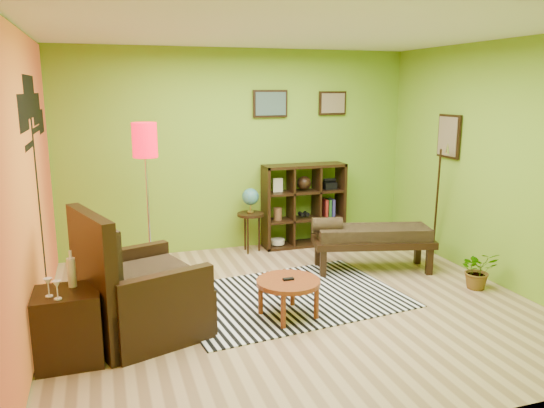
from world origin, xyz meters
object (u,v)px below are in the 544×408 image
object	(u,v)px
bench	(370,236)
potted_plant	(478,274)
globe_table	(250,204)
side_cabinet	(69,326)
coffee_table	(288,285)
armchair	(136,297)
floor_lamp	(145,155)
cube_shelf	(305,205)

from	to	relation	value
bench	potted_plant	xyz separation A→B (m)	(0.89, -0.95, -0.27)
globe_table	bench	bearing A→B (deg)	-44.92
side_cabinet	bench	bearing A→B (deg)	20.33
side_cabinet	potted_plant	world-z (taller)	side_cabinet
coffee_table	armchair	xyz separation A→B (m)	(-1.47, 0.07, 0.03)
side_cabinet	bench	xyz separation A→B (m)	(3.49, 1.29, 0.13)
coffee_table	potted_plant	distance (m)	2.35
side_cabinet	floor_lamp	distance (m)	2.16
side_cabinet	cube_shelf	world-z (taller)	cube_shelf
coffee_table	bench	distance (m)	1.78
coffee_table	floor_lamp	size ratio (longest dim) A/B	0.34
side_cabinet	bench	world-z (taller)	side_cabinet
side_cabinet	potted_plant	size ratio (longest dim) A/B	2.08
floor_lamp	globe_table	size ratio (longest dim) A/B	2.08
bench	globe_table	bearing A→B (deg)	135.08
armchair	potted_plant	distance (m)	3.81
coffee_table	floor_lamp	world-z (taller)	floor_lamp
floor_lamp	coffee_table	bearing A→B (deg)	-47.01
armchair	floor_lamp	world-z (taller)	floor_lamp
side_cabinet	globe_table	world-z (taller)	side_cabinet
coffee_table	armchair	distance (m)	1.47
bench	potted_plant	distance (m)	1.33
armchair	cube_shelf	world-z (taller)	armchair
armchair	floor_lamp	xyz separation A→B (m)	(0.24, 1.24, 1.16)
side_cabinet	floor_lamp	world-z (taller)	floor_lamp
coffee_table	floor_lamp	bearing A→B (deg)	132.99
coffee_table	side_cabinet	distance (m)	2.06
globe_table	side_cabinet	bearing A→B (deg)	-132.28
side_cabinet	armchair	bearing A→B (deg)	30.62
globe_table	coffee_table	bearing A→B (deg)	-96.00
side_cabinet	globe_table	distance (m)	3.40
cube_shelf	potted_plant	bearing A→B (deg)	-60.46
cube_shelf	potted_plant	xyz separation A→B (m)	(1.27, -2.23, -0.42)
armchair	coffee_table	bearing A→B (deg)	-2.73
bench	armchair	bearing A→B (deg)	-161.90
coffee_table	armchair	world-z (taller)	armchair
floor_lamp	cube_shelf	bearing A→B (deg)	23.34
cube_shelf	bench	xyz separation A→B (m)	(0.37, -1.28, -0.16)
armchair	bench	bearing A→B (deg)	18.10
floor_lamp	potted_plant	xyz separation A→B (m)	(3.56, -1.24, -1.36)
armchair	cube_shelf	xyz separation A→B (m)	(2.54, 2.23, 0.23)
coffee_table	cube_shelf	distance (m)	2.56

